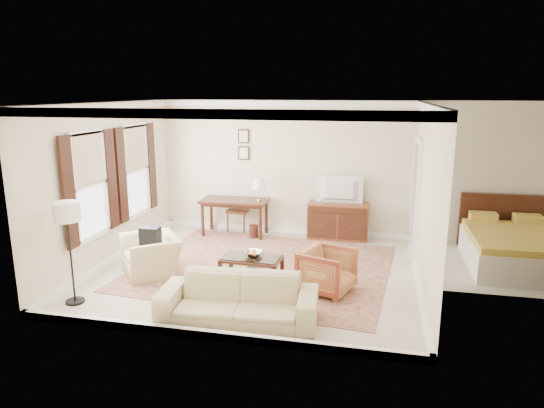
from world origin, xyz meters
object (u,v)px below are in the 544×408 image
at_px(writing_desk, 235,204).
at_px(sofa, 238,292).
at_px(striped_armchair, 327,269).
at_px(tv, 339,181).
at_px(sideboard, 338,221).
at_px(coffee_table, 252,262).
at_px(club_armchair, 151,249).

xyz_separation_m(writing_desk, sofa, (1.22, -3.93, -0.26)).
bearing_deg(striped_armchair, tv, 19.87).
height_order(sideboard, tv, tv).
distance_m(coffee_table, striped_armchair, 1.29).
distance_m(writing_desk, tv, 2.31).
height_order(coffee_table, sofa, sofa).
xyz_separation_m(writing_desk, coffee_table, (1.03, -2.47, -0.37)).
xyz_separation_m(sideboard, striped_armchair, (0.08, -2.88, -0.00)).
bearing_deg(sideboard, club_armchair, -137.51).
xyz_separation_m(writing_desk, striped_armchair, (2.30, -2.69, -0.29)).
bearing_deg(writing_desk, coffee_table, -67.39).
bearing_deg(sideboard, coffee_table, -114.23).
height_order(tv, club_armchair, tv).
height_order(tv, coffee_table, tv).
relative_size(writing_desk, tv, 1.54).
height_order(tv, sofa, tv).
bearing_deg(writing_desk, club_armchair, -106.25).
height_order(sideboard, striped_armchair, sideboard).
relative_size(coffee_table, club_armchair, 1.00).
height_order(club_armchair, sofa, club_armchair).
height_order(writing_desk, sofa, sofa).
height_order(writing_desk, club_armchair, club_armchair).
bearing_deg(club_armchair, tv, 93.02).
distance_m(tv, club_armchair, 4.09).
xyz_separation_m(tv, striped_armchair, (0.08, -2.86, -0.86)).
distance_m(sideboard, coffee_table, 2.92).
bearing_deg(writing_desk, sideboard, 4.81).
bearing_deg(sideboard, writing_desk, -175.19).
relative_size(tv, striped_armchair, 1.22).
bearing_deg(tv, writing_desk, 4.30).
bearing_deg(striped_armchair, club_armchair, 105.28).
distance_m(coffee_table, sofa, 1.47).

